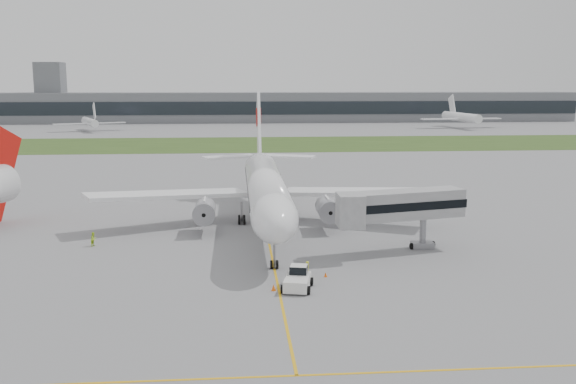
{
  "coord_description": "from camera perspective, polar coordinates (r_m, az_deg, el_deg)",
  "views": [
    {
      "loc": [
        -3.86,
        -80.17,
        19.59
      ],
      "look_at": [
        2.84,
        2.0,
        5.23
      ],
      "focal_mm": 40.0,
      "sensor_mm": 36.0,
      "label": 1
    }
  ],
  "objects": [
    {
      "name": "grass_strip",
      "position": [
        201.16,
        -3.55,
        4.27
      ],
      "size": [
        600.0,
        50.0,
        0.02
      ],
      "primitive_type": "cube",
      "color": "#2F481B",
      "rests_on": "ground"
    },
    {
      "name": "safety_cone_left",
      "position": [
        61.22,
        -1.29,
        -8.48
      ],
      "size": [
        0.45,
        0.45,
        0.62
      ],
      "primitive_type": "cone",
      "color": "#FF600D",
      "rests_on": "ground"
    },
    {
      "name": "terminal_building",
      "position": [
        310.32,
        -3.98,
        7.53
      ],
      "size": [
        320.0,
        22.3,
        14.0
      ],
      "color": "slate",
      "rests_on": "ground"
    },
    {
      "name": "pushback_tug",
      "position": [
        61.65,
        0.87,
        -7.72
      ],
      "size": [
        3.42,
        4.41,
        2.05
      ],
      "rotation": [
        0.0,
        0.0,
        -0.22
      ],
      "color": "white",
      "rests_on": "ground"
    },
    {
      "name": "ground_crew_near",
      "position": [
        64.97,
        1.7,
        -6.88
      ],
      "size": [
        0.74,
        0.72,
        1.71
      ],
      "primitive_type": "imported",
      "rotation": [
        0.0,
        0.0,
        3.87
      ],
      "color": "#EEF629",
      "rests_on": "ground"
    },
    {
      "name": "ground_crew_far",
      "position": [
        80.37,
        -16.9,
        -4.03
      ],
      "size": [
        0.9,
        1.01,
        1.72
      ],
      "primitive_type": "imported",
      "rotation": [
        0.0,
        0.0,
        1.22
      ],
      "color": "#B6E125",
      "rests_on": "ground"
    },
    {
      "name": "distant_aircraft_left",
      "position": [
        264.35,
        -17.17,
        5.19
      ],
      "size": [
        34.26,
        32.42,
        10.47
      ],
      "primitive_type": null,
      "rotation": [
        0.0,
        0.0,
        0.37
      ],
      "color": "white",
      "rests_on": "ground"
    },
    {
      "name": "control_tower",
      "position": [
        324.43,
        -20.16,
        5.82
      ],
      "size": [
        12.0,
        12.0,
        56.0
      ],
      "primitive_type": null,
      "color": "slate",
      "rests_on": "ground"
    },
    {
      "name": "distant_aircraft_right",
      "position": [
        279.18,
        15.09,
        5.52
      ],
      "size": [
        37.59,
        34.0,
        13.18
      ],
      "primitive_type": null,
      "rotation": [
        0.0,
        0.0,
        0.11
      ],
      "color": "white",
      "rests_on": "ground"
    },
    {
      "name": "jet_bridge",
      "position": [
        73.99,
        9.48,
        -1.27
      ],
      "size": [
        15.63,
        8.05,
        7.38
      ],
      "rotation": [
        0.0,
        0.0,
        0.25
      ],
      "color": "#ABABAE",
      "rests_on": "ground"
    },
    {
      "name": "airliner",
      "position": [
        86.26,
        -2.03,
        0.58
      ],
      "size": [
        48.13,
        53.95,
        17.88
      ],
      "color": "white",
      "rests_on": "ground"
    },
    {
      "name": "safety_cone_right",
      "position": [
        65.43,
        3.36,
        -7.34
      ],
      "size": [
        0.35,
        0.35,
        0.48
      ],
      "primitive_type": "cone",
      "color": "#FF600D",
      "rests_on": "ground"
    },
    {
      "name": "ground",
      "position": [
        82.62,
        -1.85,
        -3.84
      ],
      "size": [
        600.0,
        600.0,
        0.0
      ],
      "primitive_type": "plane",
      "color": "gray",
      "rests_on": "ground"
    },
    {
      "name": "apron_markings",
      "position": [
        77.78,
        -1.67,
        -4.71
      ],
      "size": [
        70.0,
        70.0,
        0.04
      ],
      "primitive_type": null,
      "color": "gold",
      "rests_on": "ground"
    }
  ]
}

